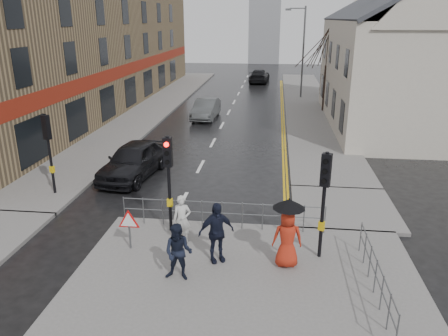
% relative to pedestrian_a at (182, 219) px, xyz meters
% --- Properties ---
extents(ground, '(120.00, 120.00, 0.00)m').
position_rel_pedestrian_a_xyz_m(ground, '(-0.78, 0.56, -0.95)').
color(ground, black).
rests_on(ground, ground).
extents(near_pavement, '(10.00, 9.00, 0.14)m').
position_rel_pedestrian_a_xyz_m(near_pavement, '(2.22, -2.94, -0.88)').
color(near_pavement, '#605E5B').
rests_on(near_pavement, ground).
extents(left_pavement, '(4.00, 44.00, 0.14)m').
position_rel_pedestrian_a_xyz_m(left_pavement, '(-7.28, 23.56, -0.88)').
color(left_pavement, '#605E5B').
rests_on(left_pavement, ground).
extents(right_pavement, '(4.00, 40.00, 0.14)m').
position_rel_pedestrian_a_xyz_m(right_pavement, '(5.72, 25.56, -0.88)').
color(right_pavement, '#605E5B').
rests_on(right_pavement, ground).
extents(pavement_bridge_right, '(4.00, 4.20, 0.14)m').
position_rel_pedestrian_a_xyz_m(pavement_bridge_right, '(5.72, 3.56, -0.88)').
color(pavement_bridge_right, '#605E5B').
rests_on(pavement_bridge_right, ground).
extents(building_left_terrace, '(8.00, 42.00, 10.00)m').
position_rel_pedestrian_a_xyz_m(building_left_terrace, '(-12.78, 22.56, 4.05)').
color(building_left_terrace, olive).
rests_on(building_left_terrace, ground).
extents(building_right_cream, '(9.00, 16.40, 10.10)m').
position_rel_pedestrian_a_xyz_m(building_right_cream, '(11.22, 18.56, 3.83)').
color(building_right_cream, '#B6AD9E').
rests_on(building_right_cream, ground).
extents(church_tower, '(5.00, 5.00, 18.00)m').
position_rel_pedestrian_a_xyz_m(church_tower, '(0.72, 62.56, 8.05)').
color(church_tower, gray).
rests_on(church_tower, ground).
extents(traffic_signal_near_left, '(0.28, 0.27, 3.40)m').
position_rel_pedestrian_a_xyz_m(traffic_signal_near_left, '(-0.58, 0.75, 1.51)').
color(traffic_signal_near_left, black).
rests_on(traffic_signal_near_left, near_pavement).
extents(traffic_signal_near_right, '(0.34, 0.33, 3.40)m').
position_rel_pedestrian_a_xyz_m(traffic_signal_near_right, '(4.42, -0.45, 1.51)').
color(traffic_signal_near_right, black).
rests_on(traffic_signal_near_right, near_pavement).
extents(traffic_signal_far_left, '(0.34, 0.33, 3.40)m').
position_rel_pedestrian_a_xyz_m(traffic_signal_far_left, '(-6.28, 3.56, 1.51)').
color(traffic_signal_far_left, black).
rests_on(traffic_signal_far_left, left_pavement).
extents(guard_railing_front, '(7.14, 0.04, 1.00)m').
position_rel_pedestrian_a_xyz_m(guard_railing_front, '(1.17, 1.16, -0.09)').
color(guard_railing_front, '#595B5E').
rests_on(guard_railing_front, near_pavement).
extents(guard_railing_side, '(0.04, 4.54, 1.00)m').
position_rel_pedestrian_a_xyz_m(guard_railing_side, '(5.72, -2.19, -0.10)').
color(guard_railing_side, '#595B5E').
rests_on(guard_railing_side, near_pavement).
extents(warning_sign, '(0.80, 0.07, 1.35)m').
position_rel_pedestrian_a_xyz_m(warning_sign, '(-1.58, -0.65, 0.09)').
color(warning_sign, '#595B5E').
rests_on(warning_sign, near_pavement).
extents(street_lamp, '(1.83, 0.25, 8.00)m').
position_rel_pedestrian_a_xyz_m(street_lamp, '(5.04, 28.56, 3.76)').
color(street_lamp, '#595B5E').
rests_on(street_lamp, right_pavement).
extents(tree_near, '(2.40, 2.40, 6.58)m').
position_rel_pedestrian_a_xyz_m(tree_near, '(6.72, 22.56, 4.19)').
color(tree_near, '#2E2219').
rests_on(tree_near, right_pavement).
extents(tree_far, '(2.40, 2.40, 5.64)m').
position_rel_pedestrian_a_xyz_m(tree_far, '(7.22, 30.56, 3.48)').
color(tree_far, '#2E2219').
rests_on(tree_far, right_pavement).
extents(pedestrian_a, '(0.64, 0.46, 1.62)m').
position_rel_pedestrian_a_xyz_m(pedestrian_a, '(0.00, 0.00, 0.00)').
color(pedestrian_a, silver).
rests_on(pedestrian_a, near_pavement).
extents(pedestrian_b, '(0.87, 0.70, 1.69)m').
position_rel_pedestrian_a_xyz_m(pedestrian_b, '(0.35, -2.16, 0.04)').
color(pedestrian_b, black).
rests_on(pedestrian_b, near_pavement).
extents(pedestrian_with_umbrella, '(0.96, 0.96, 2.15)m').
position_rel_pedestrian_a_xyz_m(pedestrian_with_umbrella, '(3.39, -1.08, 0.34)').
color(pedestrian_with_umbrella, '#AE2714').
rests_on(pedestrian_with_umbrella, near_pavement).
extents(pedestrian_d, '(1.21, 0.93, 1.91)m').
position_rel_pedestrian_a_xyz_m(pedestrian_d, '(1.27, -1.06, 0.15)').
color(pedestrian_d, black).
rests_on(pedestrian_d, near_pavement).
extents(car_parked, '(2.61, 5.09, 1.66)m').
position_rel_pedestrian_a_xyz_m(car_parked, '(-3.64, 6.21, -0.12)').
color(car_parked, black).
rests_on(car_parked, ground).
extents(car_mid, '(1.73, 4.46, 1.45)m').
position_rel_pedestrian_a_xyz_m(car_mid, '(-2.23, 19.14, -0.22)').
color(car_mid, '#3F4244').
rests_on(car_mid, ground).
extents(car_far, '(2.39, 5.27, 1.50)m').
position_rel_pedestrian_a_xyz_m(car_far, '(0.95, 38.71, -0.20)').
color(car_far, black).
rests_on(car_far, ground).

